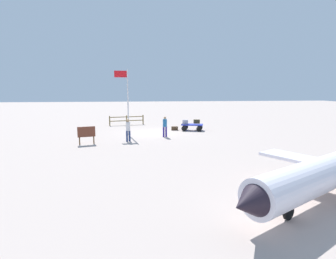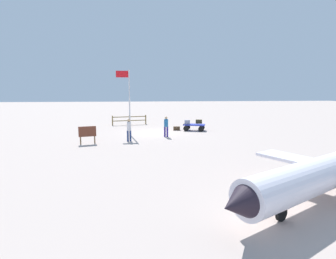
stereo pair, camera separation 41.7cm
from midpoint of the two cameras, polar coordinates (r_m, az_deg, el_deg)
ground_plane at (r=23.29m, az=-1.93°, el=-0.69°), size 120.00×120.00×0.00m
luggage_cart at (r=24.54m, az=6.01°, el=0.75°), size 2.11×1.59×0.59m
suitcase_tan at (r=25.16m, az=7.04°, el=1.69°), size 0.64×0.42×0.35m
suitcase_navy at (r=24.48m, az=4.58°, el=1.58°), size 0.47×0.36×0.38m
suitcase_grey at (r=24.74m, az=2.32°, el=0.24°), size 0.63×0.44×0.34m
worker_lead at (r=21.10m, az=0.16°, el=0.92°), size 0.39×0.39×1.63m
worker_trailing at (r=19.51m, az=-7.68°, el=0.18°), size 0.40×0.40×1.63m
airplane_near at (r=10.67m, az=31.78°, el=-7.56°), size 9.15×6.12×2.76m
flagpole at (r=21.96m, az=-7.97°, el=6.95°), size 1.08×0.10×5.29m
signboard at (r=19.15m, az=-16.14°, el=-0.62°), size 1.14×0.38×1.23m
wooden_fence at (r=28.65m, az=-7.79°, el=2.15°), size 3.57×0.83×1.01m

